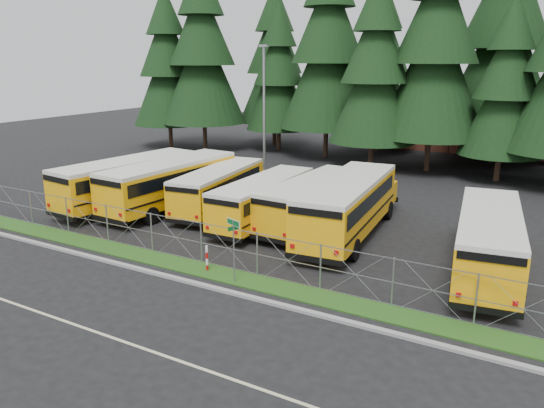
{
  "coord_description": "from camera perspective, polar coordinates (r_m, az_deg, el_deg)",
  "views": [
    {
      "loc": [
        13.17,
        -19.36,
        9.19
      ],
      "look_at": [
        -0.1,
        4.0,
        1.77
      ],
      "focal_mm": 35.0,
      "sensor_mm": 36.0,
      "label": 1
    }
  ],
  "objects": [
    {
      "name": "bus_4",
      "position": [
        30.26,
        -0.6,
        0.36
      ],
      "size": [
        2.58,
        10.1,
        2.64
      ],
      "primitive_type": null,
      "rotation": [
        0.0,
        0.0,
        0.02
      ],
      "color": "#FFA808",
      "rests_on": "ground"
    },
    {
      "name": "ground",
      "position": [
        25.16,
        -4.33,
        -6.03
      ],
      "size": [
        120.0,
        120.0,
        0.0
      ],
      "primitive_type": "plane",
      "color": "black",
      "rests_on": "ground"
    },
    {
      "name": "road_lane_line",
      "position": [
        19.67,
        -17.76,
        -13.2
      ],
      "size": [
        50.0,
        0.12,
        0.01
      ],
      "primitive_type": "cube",
      "color": "beige",
      "rests_on": "ground"
    },
    {
      "name": "conifer_11",
      "position": [
        54.69,
        11.42,
        14.4
      ],
      "size": [
        7.66,
        7.66,
        16.94
      ],
      "primitive_type": null,
      "color": "black",
      "rests_on": "ground"
    },
    {
      "name": "light_standard",
      "position": [
        40.93,
        -0.86,
        10.27
      ],
      "size": [
        0.7,
        0.35,
        10.14
      ],
      "color": "gray",
      "rests_on": "ground"
    },
    {
      "name": "bus_east",
      "position": [
        24.98,
        22.21,
        -3.84
      ],
      "size": [
        4.09,
        11.19,
        2.87
      ],
      "primitive_type": null,
      "rotation": [
        0.0,
        0.0,
        0.14
      ],
      "color": "#FFA808",
      "rests_on": "ground"
    },
    {
      "name": "bus_2",
      "position": [
        33.78,
        -10.4,
        2.07
      ],
      "size": [
        3.39,
        11.77,
        3.05
      ],
      "primitive_type": null,
      "rotation": [
        0.0,
        0.0,
        -0.06
      ],
      "color": "#FFA808",
      "rests_on": "ground"
    },
    {
      "name": "street_sign",
      "position": [
        21.97,
        -4.15,
        -3.62
      ],
      "size": [
        0.8,
        0.53,
        2.81
      ],
      "color": "gray",
      "rests_on": "ground"
    },
    {
      "name": "grass_verge",
      "position": [
        23.86,
        -6.62,
        -7.25
      ],
      "size": [
        50.0,
        1.4,
        0.06
      ],
      "primitive_type": "cube",
      "color": "#1E4714",
      "rests_on": "ground"
    },
    {
      "name": "conifer_0",
      "position": [
        57.58,
        -11.19,
        14.12
      ],
      "size": [
        7.37,
        7.37,
        16.29
      ],
      "primitive_type": null,
      "color": "black",
      "rests_on": "ground"
    },
    {
      "name": "conifer_3",
      "position": [
        50.52,
        6.06,
        15.89
      ],
      "size": [
        8.73,
        8.73,
        19.3
      ],
      "primitive_type": null,
      "color": "black",
      "rests_on": "ground"
    },
    {
      "name": "conifer_4",
      "position": [
        45.28,
        11.01,
        13.65
      ],
      "size": [
        7.22,
        7.22,
        15.97
      ],
      "primitive_type": null,
      "color": "black",
      "rests_on": "ground"
    },
    {
      "name": "conifer_5",
      "position": [
        45.75,
        17.19,
        15.4
      ],
      "size": [
        8.75,
        8.75,
        19.36
      ],
      "primitive_type": null,
      "color": "black",
      "rests_on": "ground"
    },
    {
      "name": "brick_building",
      "position": [
        60.11,
        22.85,
        8.34
      ],
      "size": [
        22.0,
        10.0,
        6.0
      ],
      "primitive_type": "cube",
      "color": "brown",
      "rests_on": "ground"
    },
    {
      "name": "conifer_6",
      "position": [
        43.71,
        23.9,
        11.18
      ],
      "size": [
        6.26,
        6.26,
        13.84
      ],
      "primitive_type": null,
      "color": "black",
      "rests_on": "ground"
    },
    {
      "name": "bus_3",
      "position": [
        33.11,
        -5.44,
        1.62
      ],
      "size": [
        3.68,
        10.3,
        2.64
      ],
      "primitive_type": null,
      "rotation": [
        0.0,
        0.0,
        0.13
      ],
      "color": "#FFA808",
      "rests_on": "ground"
    },
    {
      "name": "chainlink_fence",
      "position": [
        24.04,
        -5.71,
        -4.56
      ],
      "size": [
        44.0,
        0.1,
        2.0
      ],
      "primitive_type": null,
      "color": "gray",
      "rests_on": "ground"
    },
    {
      "name": "conifer_2",
      "position": [
        54.43,
        0.75,
        13.44
      ],
      "size": [
        6.59,
        6.59,
        14.57
      ],
      "primitive_type": null,
      "color": "black",
      "rests_on": "ground"
    },
    {
      "name": "bus_1",
      "position": [
        35.02,
        -14.66,
        2.28
      ],
      "size": [
        4.06,
        11.85,
        3.05
      ],
      "primitive_type": null,
      "rotation": [
        0.0,
        0.0,
        -0.12
      ],
      "color": "#FFA808",
      "rests_on": "ground"
    },
    {
      "name": "bus_6",
      "position": [
        28.28,
        8.37,
        -0.36
      ],
      "size": [
        3.91,
        12.17,
        3.14
      ],
      "primitive_type": null,
      "rotation": [
        0.0,
        0.0,
        0.09
      ],
      "color": "#FFA808",
      "rests_on": "ground"
    },
    {
      "name": "conifer_1",
      "position": [
        55.32,
        -7.51,
        15.53
      ],
      "size": [
        8.5,
        8.5,
        18.79
      ],
      "primitive_type": null,
      "color": "black",
      "rests_on": "ground"
    },
    {
      "name": "curb",
      "position": [
        22.83,
        -8.71,
        -8.32
      ],
      "size": [
        50.0,
        0.25,
        0.12
      ],
      "primitive_type": "cube",
      "color": "gray",
      "rests_on": "ground"
    },
    {
      "name": "bus_5",
      "position": [
        29.95,
        4.54,
        0.22
      ],
      "size": [
        2.83,
        10.41,
        2.71
      ],
      "primitive_type": null,
      "rotation": [
        0.0,
        0.0,
        -0.04
      ],
      "color": "#FFA808",
      "rests_on": "ground"
    },
    {
      "name": "striped_bollard",
      "position": [
        23.8,
        -7.02,
        -5.84
      ],
      "size": [
        0.11,
        0.11,
        1.2
      ],
      "primitive_type": "cylinder",
      "color": "#B20C0C",
      "rests_on": "ground"
    },
    {
      "name": "conifer_12",
      "position": [
        52.1,
        23.74,
        16.23
      ],
      "size": [
        9.97,
        9.97,
        22.06
      ],
      "primitive_type": null,
      "color": "black",
      "rests_on": "ground"
    },
    {
      "name": "conifer_10",
      "position": [
        58.06,
        0.27,
        14.69
      ],
      "size": [
        7.62,
        7.62,
        16.84
      ],
      "primitive_type": null,
      "color": "black",
      "rests_on": "ground"
    }
  ]
}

